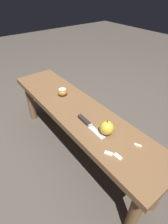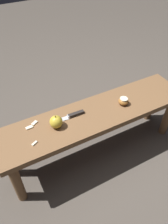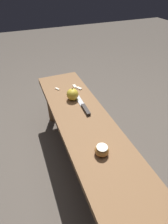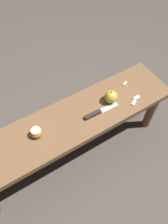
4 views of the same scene
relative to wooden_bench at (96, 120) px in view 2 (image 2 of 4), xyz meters
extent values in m
plane|color=#4C443D|center=(0.00, 0.00, -0.35)|extent=(8.00, 8.00, 0.00)
cube|color=brown|center=(0.00, 0.00, 0.05)|extent=(1.35, 0.32, 0.04)
cylinder|color=brown|center=(-0.62, -0.10, -0.16)|extent=(0.06, 0.06, 0.38)
cylinder|color=brown|center=(0.62, -0.10, -0.16)|extent=(0.06, 0.06, 0.38)
cylinder|color=brown|center=(-0.62, 0.10, -0.16)|extent=(0.06, 0.06, 0.38)
cylinder|color=brown|center=(0.62, 0.10, -0.16)|extent=(0.06, 0.06, 0.38)
cube|color=#B7BABF|center=(-0.25, 0.04, 0.07)|extent=(0.12, 0.04, 0.00)
cube|color=#B7BABF|center=(-0.19, 0.04, 0.08)|extent=(0.01, 0.03, 0.02)
cube|color=#282321|center=(-0.13, 0.04, 0.08)|extent=(0.11, 0.03, 0.02)
sphere|color=gold|center=(-0.29, 0.01, 0.11)|extent=(0.08, 0.08, 0.08)
cylinder|color=#4C3319|center=(-0.29, 0.01, 0.16)|extent=(0.01, 0.01, 0.01)
ellipsoid|color=#B27233|center=(0.20, -0.01, 0.10)|extent=(0.07, 0.07, 0.05)
cylinder|color=beige|center=(0.20, -0.01, 0.12)|extent=(0.05, 0.05, 0.00)
cube|color=beige|center=(-0.45, -0.06, 0.08)|extent=(0.04, 0.03, 0.01)
cube|color=beige|center=(-0.44, 0.07, 0.08)|extent=(0.04, 0.02, 0.01)
cube|color=beige|center=(-0.40, 0.10, 0.08)|extent=(0.05, 0.04, 0.01)
camera|label=1|loc=(-0.77, 0.53, 0.75)|focal=28.00mm
camera|label=2|loc=(-0.57, -0.89, 1.07)|focal=35.00mm
camera|label=3|loc=(0.66, -0.29, 0.77)|focal=28.00mm
camera|label=4|loc=(0.29, 0.63, 1.15)|focal=35.00mm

